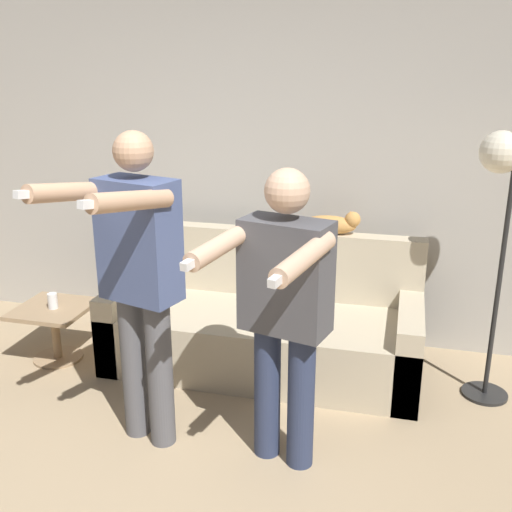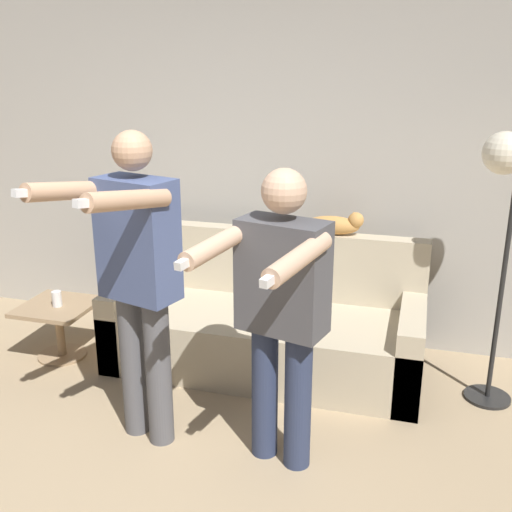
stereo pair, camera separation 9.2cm
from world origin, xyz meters
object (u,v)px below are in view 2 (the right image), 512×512
object	(u,v)px
cat	(335,224)
cup	(57,299)
couch	(266,327)
person_left	(137,272)
person_right	(280,303)
side_table	(59,319)

from	to	relation	value
cat	cup	distance (m)	2.01
couch	person_left	distance (m)	1.32
person_right	couch	bearing A→B (deg)	122.95
person_left	person_right	size ratio (longest dim) A/B	1.10
person_left	couch	bearing A→B (deg)	83.23
person_right	side_table	size ratio (longest dim) A/B	3.18
side_table	person_right	bearing A→B (deg)	-22.09
couch	side_table	distance (m)	1.48
couch	cup	size ratio (longest dim) A/B	19.26
cat	side_table	bearing A→B (deg)	-162.01
person_left	side_table	size ratio (longest dim) A/B	3.49
cup	cat	bearing A→B (deg)	18.71
couch	cat	world-z (taller)	cat
couch	person_right	world-z (taller)	person_right
person_left	side_table	world-z (taller)	person_left
person_left	cup	distance (m)	1.35
couch	cup	bearing A→B (deg)	-167.66
person_left	person_right	bearing A→B (deg)	15.78
person_right	cup	xyz separation A→B (m)	(-1.78, 0.71, -0.45)
cat	cup	world-z (taller)	cat
couch	side_table	size ratio (longest dim) A/B	4.28
person_left	cup	xyz separation A→B (m)	(-1.01, 0.71, -0.54)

